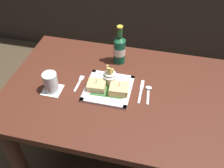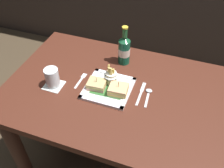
# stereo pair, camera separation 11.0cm
# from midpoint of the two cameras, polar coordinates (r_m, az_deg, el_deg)

# --- Properties ---
(ground_plane) EXTENTS (6.00, 6.00, 0.00)m
(ground_plane) POSITION_cam_midpoint_polar(r_m,az_deg,el_deg) (1.97, -1.07, -17.30)
(ground_plane) COLOR #433525
(dining_table) EXTENTS (1.20, 0.81, 0.76)m
(dining_table) POSITION_cam_midpoint_polar(r_m,az_deg,el_deg) (1.47, -1.38, -5.50)
(dining_table) COLOR #492116
(dining_table) RESTS_ON ground_plane
(square_plate) EXTENTS (0.25, 0.25, 0.02)m
(square_plate) POSITION_cam_midpoint_polar(r_m,az_deg,el_deg) (1.35, -3.14, -1.15)
(square_plate) COLOR white
(square_plate) RESTS_ON dining_table
(sandwich_half_left) EXTENTS (0.10, 0.09, 0.07)m
(sandwich_half_left) POSITION_cam_midpoint_polar(r_m,az_deg,el_deg) (1.34, -5.86, -0.45)
(sandwich_half_left) COLOR tan
(sandwich_half_left) RESTS_ON square_plate
(sandwich_half_right) EXTENTS (0.10, 0.09, 0.08)m
(sandwich_half_right) POSITION_cam_midpoint_polar(r_m,az_deg,el_deg) (1.32, -0.78, -1.24)
(sandwich_half_right) COLOR tan
(sandwich_half_right) RESTS_ON square_plate
(fries_cup) EXTENTS (0.08, 0.08, 0.11)m
(fries_cup) POSITION_cam_midpoint_polar(r_m,az_deg,el_deg) (1.35, -2.76, 1.81)
(fries_cup) COLOR white
(fries_cup) RESTS_ON square_plate
(beer_bottle) EXTENTS (0.07, 0.07, 0.24)m
(beer_bottle) POSITION_cam_midpoint_polar(r_m,az_deg,el_deg) (1.49, -0.43, 7.86)
(beer_bottle) COLOR #104D37
(beer_bottle) RESTS_ON dining_table
(drink_coaster) EXTENTS (0.10, 0.10, 0.00)m
(drink_coaster) POSITION_cam_midpoint_polar(r_m,az_deg,el_deg) (1.40, -15.49, -1.40)
(drink_coaster) COLOR white
(drink_coaster) RESTS_ON dining_table
(water_glass) EXTENTS (0.08, 0.08, 0.11)m
(water_glass) POSITION_cam_midpoint_polar(r_m,az_deg,el_deg) (1.37, -15.86, 0.04)
(water_glass) COLOR silver
(water_glass) RESTS_ON dining_table
(fork) EXTENTS (0.02, 0.13, 0.00)m
(fork) POSITION_cam_midpoint_polar(r_m,az_deg,el_deg) (1.42, -9.60, 0.31)
(fork) COLOR silver
(fork) RESTS_ON dining_table
(knife) EXTENTS (0.02, 0.18, 0.00)m
(knife) POSITION_cam_midpoint_polar(r_m,az_deg,el_deg) (1.35, 4.31, -1.52)
(knife) COLOR silver
(knife) RESTS_ON dining_table
(spoon) EXTENTS (0.04, 0.13, 0.01)m
(spoon) POSITION_cam_midpoint_polar(r_m,az_deg,el_deg) (1.35, 5.96, -1.50)
(spoon) COLOR silver
(spoon) RESTS_ON dining_table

